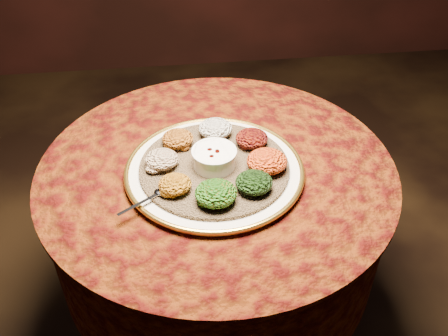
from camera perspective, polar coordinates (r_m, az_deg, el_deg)
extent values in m
plane|color=black|center=(1.89, -0.63, -17.32)|extent=(4.00, 4.00, 0.00)
cylinder|color=black|center=(1.87, -0.63, -16.98)|extent=(0.44, 0.44, 0.04)
cylinder|color=black|center=(1.61, -0.72, -10.65)|extent=(0.12, 0.12, 0.68)
cylinder|color=black|center=(1.36, -0.83, -0.82)|extent=(0.80, 0.80, 0.04)
cylinder|color=#4A1B06|center=(1.46, -0.78, -5.19)|extent=(0.93, 0.93, 0.34)
cylinder|color=#4A1B06|center=(1.34, -0.85, 0.07)|extent=(0.96, 0.96, 0.01)
cylinder|color=silver|center=(1.30, -1.10, -0.34)|extent=(0.50, 0.50, 0.02)
torus|color=#BA8D2E|center=(1.30, -1.11, -0.10)|extent=(0.47, 0.47, 0.01)
cylinder|color=olive|center=(1.30, -1.11, 0.14)|extent=(0.42, 0.42, 0.01)
cylinder|color=white|center=(1.28, -1.13, 1.15)|extent=(0.11, 0.11, 0.05)
cylinder|color=white|center=(1.26, -1.14, 1.91)|extent=(0.12, 0.12, 0.01)
cylinder|color=#4F0503|center=(1.27, -1.13, 1.66)|extent=(0.09, 0.09, 0.01)
ellipsoid|color=silver|center=(1.22, -7.10, -2.68)|extent=(0.04, 0.03, 0.01)
cube|color=silver|center=(1.19, -9.85, -4.15)|extent=(0.10, 0.07, 0.00)
ellipsoid|color=beige|center=(1.39, -1.00, 4.54)|extent=(0.09, 0.09, 0.05)
ellipsoid|color=black|center=(1.35, 3.20, 3.41)|extent=(0.09, 0.08, 0.04)
ellipsoid|color=#A6680D|center=(1.27, 4.93, 0.79)|extent=(0.10, 0.10, 0.05)
ellipsoid|color=black|center=(1.21, 3.45, -1.65)|extent=(0.09, 0.09, 0.04)
ellipsoid|color=#922E09|center=(1.17, -0.92, -2.91)|extent=(0.10, 0.10, 0.05)
ellipsoid|color=#9F620E|center=(1.21, -5.63, -1.87)|extent=(0.08, 0.08, 0.04)
ellipsoid|color=maroon|center=(1.29, -7.14, 0.99)|extent=(0.09, 0.08, 0.04)
ellipsoid|color=#9B5212|center=(1.36, -5.32, 3.37)|extent=(0.09, 0.08, 0.04)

